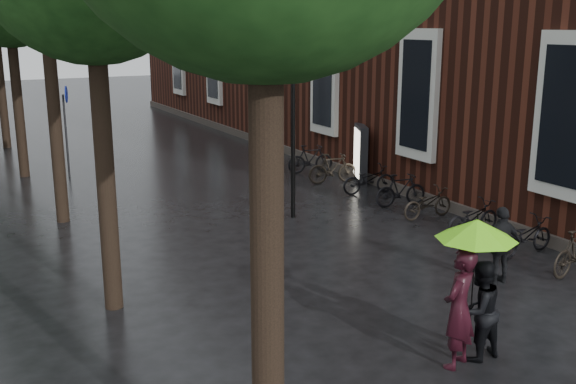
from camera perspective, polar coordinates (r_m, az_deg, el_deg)
person_burgundy at (r=10.25m, az=14.27°, el=-9.54°), size 0.79×0.67×1.83m
person_black at (r=10.61m, az=15.85°, el=-9.60°), size 0.79×0.63×1.56m
lime_umbrella at (r=9.98m, az=15.69°, el=-3.07°), size 1.18×1.18×1.73m
pedestrian_walking at (r=13.70m, az=17.60°, el=-4.31°), size 0.93×0.44×1.54m
parked_bicycles at (r=18.33m, az=10.57°, el=-0.32°), size 1.93×11.47×0.97m
ad_lightbox at (r=21.42m, az=6.14°, el=3.22°), size 0.28×1.21×1.83m
lamp_post at (r=17.16m, az=0.44°, el=5.63°), size 0.20×0.20×3.97m
cycle_sign at (r=23.04m, az=-18.26°, el=6.02°), size 0.16×0.54×2.98m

